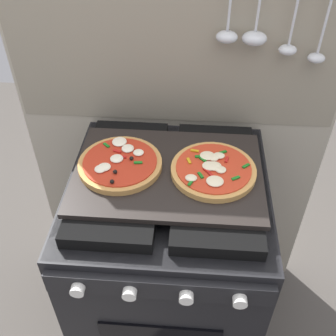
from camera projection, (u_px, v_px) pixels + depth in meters
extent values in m
plane|color=#4C4742|center=(168.00, 326.00, 1.77)|extent=(4.00, 4.00, 0.00)
cube|color=#B2A893|center=(175.00, 139.00, 1.50)|extent=(1.10, 0.03, 1.55)
cube|color=gray|center=(176.00, 45.00, 1.24)|extent=(1.08, 0.00, 0.56)
cylinder|color=silver|center=(230.00, 1.00, 1.11)|extent=(0.01, 0.01, 0.17)
ellipsoid|color=silver|center=(227.00, 37.00, 1.18)|extent=(0.06, 0.05, 0.04)
cylinder|color=silver|center=(260.00, 2.00, 1.11)|extent=(0.01, 0.01, 0.17)
ellipsoid|color=silver|center=(254.00, 38.00, 1.18)|extent=(0.07, 0.06, 0.04)
cylinder|color=silver|center=(296.00, 9.00, 1.11)|extent=(0.01, 0.01, 0.20)
ellipsoid|color=silver|center=(288.00, 50.00, 1.19)|extent=(0.05, 0.05, 0.03)
cylinder|color=silver|center=(328.00, 15.00, 1.12)|extent=(0.01, 0.01, 0.23)
ellipsoid|color=silver|center=(316.00, 58.00, 1.20)|extent=(0.05, 0.04, 0.03)
cube|color=black|center=(168.00, 269.00, 1.48)|extent=(0.60, 0.60, 0.86)
cube|color=black|center=(168.00, 186.00, 1.20)|extent=(0.59, 0.59, 0.01)
cube|color=black|center=(121.00, 177.00, 1.19)|extent=(0.24, 0.51, 0.04)
cube|color=black|center=(216.00, 182.00, 1.17)|extent=(0.24, 0.51, 0.04)
cube|color=black|center=(159.00, 288.00, 1.00)|extent=(0.58, 0.02, 0.07)
cylinder|color=silver|center=(77.00, 290.00, 1.00)|extent=(0.04, 0.02, 0.04)
cylinder|color=silver|center=(129.00, 294.00, 0.99)|extent=(0.04, 0.02, 0.04)
cylinder|color=silver|center=(186.00, 298.00, 0.98)|extent=(0.04, 0.02, 0.04)
cylinder|color=silver|center=(240.00, 301.00, 0.98)|extent=(0.04, 0.02, 0.04)
cube|color=black|center=(168.00, 173.00, 1.16)|extent=(0.54, 0.38, 0.02)
cylinder|color=#C18947|center=(120.00, 164.00, 1.16)|extent=(0.24, 0.24, 0.02)
cylinder|color=#B72D19|center=(120.00, 161.00, 1.16)|extent=(0.21, 0.21, 0.00)
ellipsoid|color=#F4EACC|center=(119.00, 142.00, 1.22)|extent=(0.04, 0.05, 0.01)
ellipsoid|color=#F4EACC|center=(104.00, 167.00, 1.13)|extent=(0.04, 0.04, 0.01)
ellipsoid|color=#F4EACC|center=(100.00, 169.00, 1.12)|extent=(0.03, 0.03, 0.01)
ellipsoid|color=#F4EACC|center=(138.00, 153.00, 1.18)|extent=(0.03, 0.03, 0.01)
ellipsoid|color=#F4EACC|center=(117.00, 159.00, 1.16)|extent=(0.04, 0.04, 0.01)
ellipsoid|color=#F4EACC|center=(128.00, 148.00, 1.19)|extent=(0.04, 0.04, 0.01)
sphere|color=black|center=(131.00, 158.00, 1.16)|extent=(0.01, 0.01, 0.01)
sphere|color=black|center=(112.00, 182.00, 1.08)|extent=(0.01, 0.01, 0.01)
cube|color=red|center=(117.00, 151.00, 1.18)|extent=(0.03, 0.02, 0.00)
sphere|color=black|center=(115.00, 172.00, 1.11)|extent=(0.01, 0.01, 0.01)
cube|color=#19721E|center=(138.00, 162.00, 1.15)|extent=(0.02, 0.01, 0.00)
cube|color=#19721E|center=(106.00, 145.00, 1.20)|extent=(0.02, 0.02, 0.00)
cube|color=red|center=(122.00, 157.00, 1.16)|extent=(0.02, 0.01, 0.00)
cylinder|color=tan|center=(213.00, 171.00, 1.14)|extent=(0.24, 0.24, 0.02)
cylinder|color=red|center=(214.00, 168.00, 1.14)|extent=(0.21, 0.21, 0.00)
ellipsoid|color=beige|center=(207.00, 156.00, 1.17)|extent=(0.04, 0.04, 0.01)
ellipsoid|color=beige|center=(191.00, 178.00, 1.10)|extent=(0.03, 0.03, 0.01)
ellipsoid|color=beige|center=(219.00, 156.00, 1.17)|extent=(0.03, 0.03, 0.01)
ellipsoid|color=beige|center=(215.00, 181.00, 1.09)|extent=(0.05, 0.04, 0.01)
ellipsoid|color=beige|center=(221.00, 170.00, 1.12)|extent=(0.03, 0.03, 0.01)
ellipsoid|color=beige|center=(213.00, 166.00, 1.13)|extent=(0.04, 0.04, 0.01)
ellipsoid|color=beige|center=(215.00, 167.00, 1.13)|extent=(0.04, 0.04, 0.01)
ellipsoid|color=beige|center=(214.00, 157.00, 1.16)|extent=(0.03, 0.03, 0.01)
ellipsoid|color=beige|center=(209.00, 165.00, 1.14)|extent=(0.04, 0.04, 0.01)
cube|color=#19721E|center=(223.00, 152.00, 1.18)|extent=(0.02, 0.02, 0.00)
cube|color=#19721E|center=(203.00, 159.00, 1.16)|extent=(0.02, 0.02, 0.00)
cube|color=#19721E|center=(191.00, 183.00, 1.08)|extent=(0.02, 0.03, 0.00)
cube|color=gold|center=(195.00, 151.00, 1.19)|extent=(0.03, 0.01, 0.00)
cube|color=red|center=(207.00, 170.00, 1.12)|extent=(0.02, 0.02, 0.00)
cube|color=#19721E|center=(246.00, 166.00, 1.14)|extent=(0.02, 0.02, 0.00)
cube|color=red|center=(212.00, 175.00, 1.11)|extent=(0.02, 0.02, 0.00)
cube|color=red|center=(227.00, 159.00, 1.16)|extent=(0.01, 0.03, 0.00)
cube|color=#19721E|center=(236.00, 178.00, 1.10)|extent=(0.02, 0.02, 0.00)
cube|color=#19721E|center=(201.00, 175.00, 1.11)|extent=(0.02, 0.02, 0.00)
cube|color=gold|center=(189.00, 161.00, 1.15)|extent=(0.02, 0.03, 0.00)
cube|color=#19721E|center=(199.00, 156.00, 1.17)|extent=(0.02, 0.01, 0.00)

